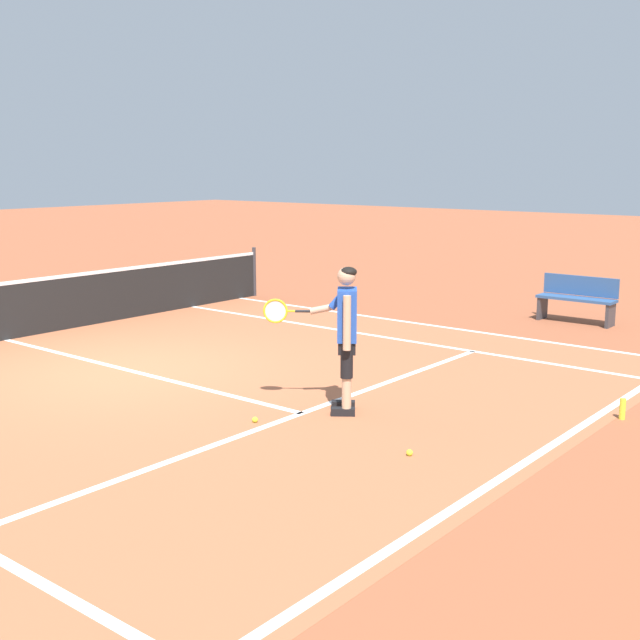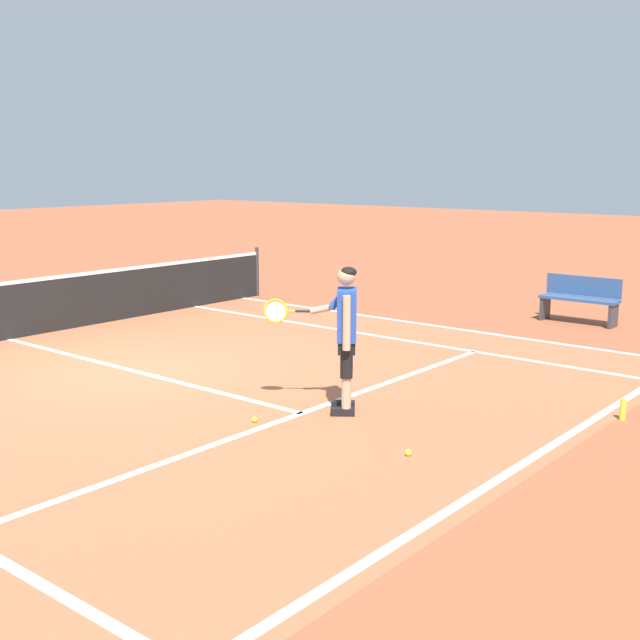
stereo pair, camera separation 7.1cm
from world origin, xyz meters
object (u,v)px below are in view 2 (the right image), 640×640
at_px(courtside_bench, 580,299).
at_px(water_bottle, 623,409).
at_px(tennis_player, 344,329).
at_px(tennis_ball_near_feet, 408,453).
at_px(tennis_ball_by_baseline, 255,420).

relative_size(courtside_bench, water_bottle, 5.75).
relative_size(tennis_player, courtside_bench, 1.22).
height_order(tennis_ball_near_feet, tennis_ball_by_baseline, same).
height_order(tennis_ball_near_feet, courtside_bench, courtside_bench).
distance_m(tennis_ball_by_baseline, courtside_bench, 8.02).
relative_size(tennis_ball_by_baseline, water_bottle, 0.27).
height_order(tennis_ball_by_baseline, water_bottle, water_bottle).
distance_m(tennis_player, tennis_ball_by_baseline, 1.45).
distance_m(tennis_ball_near_feet, courtside_bench, 7.94).
distance_m(tennis_player, tennis_ball_near_feet, 1.86).
xyz_separation_m(tennis_ball_near_feet, courtside_bench, (7.80, 1.41, 0.42)).
bearing_deg(courtside_bench, tennis_ball_by_baseline, 176.27).
height_order(tennis_ball_near_feet, water_bottle, water_bottle).
distance_m(courtside_bench, water_bottle, 5.90).
xyz_separation_m(tennis_player, tennis_ball_near_feet, (-0.76, -1.40, -0.96)).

